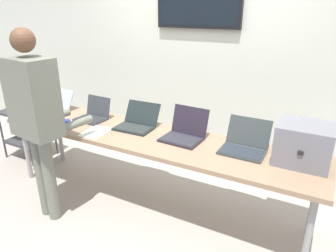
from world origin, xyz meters
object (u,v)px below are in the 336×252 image
laptop_station_0 (54,107)px  laptop_station_2 (137,122)px  laptop_station_1 (93,114)px  coffee_mug (66,125)px  workbench (148,140)px  laptop_station_3 (184,132)px  person (36,111)px  laptop_station_4 (245,144)px  storage_cart (27,126)px  equipment_box (304,144)px

laptop_station_0 → laptop_station_2: (1.14, 0.03, -0.00)m
laptop_station_2 → laptop_station_1: bearing=-178.2°
laptop_station_2 → coffee_mug: 0.70m
laptop_station_0 → laptop_station_1: same height
workbench → laptop_station_3: 0.36m
laptop_station_0 → person: bearing=-49.7°
laptop_station_1 → laptop_station_2: bearing=1.8°
laptop_station_4 → storage_cart: laptop_station_4 is taller
equipment_box → laptop_station_4: bearing=-179.6°
laptop_station_1 → laptop_station_2: size_ratio=0.85×
workbench → storage_cart: workbench is taller
person → laptop_station_3: bearing=34.2°
laptop_station_0 → person: 0.98m
workbench → laptop_station_1: laptop_station_1 is taller
workbench → storage_cart: bearing=175.5°
laptop_station_0 → storage_cart: size_ratio=0.59×
laptop_station_1 → laptop_station_2: (0.55, 0.02, -0.00)m
storage_cart → laptop_station_2: bearing=-0.8°
workbench → equipment_box: equipment_box is taller
laptop_station_0 → coffee_mug: (0.55, -0.35, -0.00)m
person → laptop_station_1: bearing=92.3°
coffee_mug → storage_cart: (-1.16, 0.40, -0.37)m
laptop_station_1 → person: bearing=-87.7°
equipment_box → coffee_mug: (-2.13, -0.37, -0.11)m
workbench → equipment_box: bearing=5.1°
laptop_station_0 → person: person is taller
laptop_station_0 → storage_cart: (-0.61, 0.05, -0.37)m
coffee_mug → equipment_box: bearing=9.8°
laptop_station_3 → storage_cart: bearing=178.7°
coffee_mug → laptop_station_3: bearing=17.3°
laptop_station_4 → person: person is taller
equipment_box → person: 2.20m
equipment_box → laptop_station_4: 0.46m
equipment_box → laptop_station_2: equipment_box is taller
laptop_station_3 → storage_cart: laptop_station_3 is taller
laptop_station_4 → laptop_station_0: bearing=-179.7°
equipment_box → coffee_mug: 2.17m
workbench → laptop_station_2: size_ratio=8.30×
workbench → laptop_station_0: (-1.35, 0.10, 0.10)m
workbench → laptop_station_1: 0.78m
equipment_box → laptop_station_2: (-1.55, 0.01, -0.10)m
equipment_box → storage_cart: equipment_box is taller
workbench → laptop_station_3: bearing=17.1°
laptop_station_2 → person: (-0.52, -0.75, 0.26)m
person → coffee_mug: 0.46m
laptop_station_2 → laptop_station_0: bearing=-178.7°
laptop_station_2 → person: bearing=-124.8°
laptop_station_4 → coffee_mug: 1.72m
laptop_station_2 → laptop_station_3: 0.54m
laptop_station_0 → laptop_station_2: laptop_station_0 is taller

